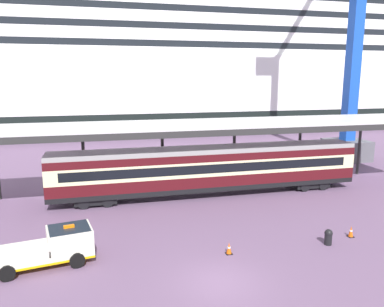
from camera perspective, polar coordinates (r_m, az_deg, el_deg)
ground_plane at (r=19.77m, az=4.03°, el=-18.52°), size 400.00×400.00×0.00m
cruise_ship at (r=74.89m, az=-16.80°, el=13.71°), size 172.75×26.81×39.10m
platform_canopy at (r=31.95m, az=2.35°, el=4.17°), size 40.57×6.05×6.14m
train_carriage at (r=32.17m, az=2.53°, el=-2.22°), size 25.82×2.81×4.11m
service_truck at (r=22.28m, az=-20.08°, el=-12.79°), size 5.47×2.92×2.02m
traffic_cone_near at (r=22.40m, az=5.51°, el=-13.83°), size 0.36×0.36×0.67m
traffic_cone_mid at (r=26.38m, az=22.51°, el=-10.65°), size 0.36×0.36×0.71m
dockside_crane at (r=49.66m, az=23.52°, el=16.72°), size 12.84×4.40×49.34m
quay_bollard at (r=24.72m, az=19.57°, el=-11.51°), size 0.48×0.48×0.96m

